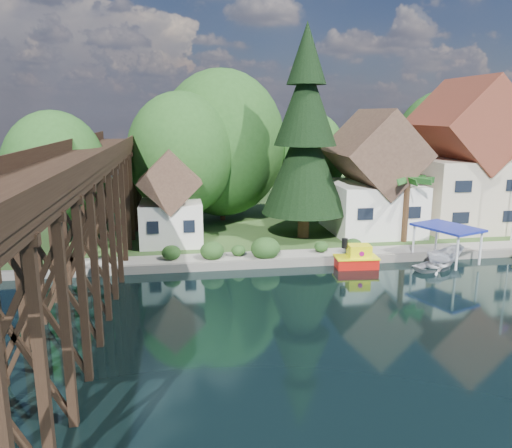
# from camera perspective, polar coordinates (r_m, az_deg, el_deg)

# --- Properties ---
(ground) EXTENTS (140.00, 140.00, 0.00)m
(ground) POSITION_cam_1_polar(r_m,az_deg,el_deg) (30.60, 11.51, -9.05)
(ground) COLOR black
(ground) RESTS_ON ground
(bank) EXTENTS (140.00, 52.00, 0.50)m
(bank) POSITION_cam_1_polar(r_m,az_deg,el_deg) (62.43, 0.81, 2.53)
(bank) COLOR #2E4E1F
(bank) RESTS_ON ground
(seawall) EXTENTS (60.00, 0.40, 0.62)m
(seawall) POSITION_cam_1_polar(r_m,az_deg,el_deg) (38.95, 13.05, -3.91)
(seawall) COLOR slate
(seawall) RESTS_ON ground
(promenade) EXTENTS (50.00, 2.60, 0.06)m
(promenade) POSITION_cam_1_polar(r_m,az_deg,el_deg) (40.80, 15.01, -2.94)
(promenade) COLOR gray
(promenade) RESTS_ON bank
(trestle_bridge) EXTENTS (4.12, 44.18, 9.30)m
(trestle_bridge) POSITION_cam_1_polar(r_m,az_deg,el_deg) (32.83, -18.78, 1.73)
(trestle_bridge) COLOR black
(trestle_bridge) RESTS_ON ground
(house_left) EXTENTS (7.64, 8.64, 11.02)m
(house_left) POSITION_cam_1_polar(r_m,az_deg,el_deg) (46.34, 13.18, 4.80)
(house_left) COLOR white
(house_left) RESTS_ON bank
(house_center) EXTENTS (8.65, 9.18, 13.89)m
(house_center) POSITION_cam_1_polar(r_m,az_deg,el_deg) (50.66, 22.59, 6.27)
(house_center) COLOR beige
(house_center) RESTS_ON bank
(shed) EXTENTS (5.09, 5.40, 7.85)m
(shed) POSITION_cam_1_polar(r_m,az_deg,el_deg) (41.77, -9.71, 2.30)
(shed) COLOR white
(shed) RESTS_ON bank
(bg_trees) EXTENTS (49.90, 13.30, 10.57)m
(bg_trees) POSITION_cam_1_polar(r_m,az_deg,el_deg) (49.31, 4.46, 8.05)
(bg_trees) COLOR #382314
(bg_trees) RESTS_ON bank
(shrubs) EXTENTS (15.76, 2.47, 1.70)m
(shrubs) POSITION_cam_1_polar(r_m,az_deg,el_deg) (37.64, 0.13, -2.70)
(shrubs) COLOR #1F4519
(shrubs) RESTS_ON bank
(conifer) EXTENTS (7.26, 7.26, 17.87)m
(conifer) POSITION_cam_1_polar(r_m,az_deg,el_deg) (42.67, 5.65, 9.78)
(conifer) COLOR #382314
(conifer) RESTS_ON bank
(palm_tree) EXTENTS (5.12, 5.12, 5.84)m
(palm_tree) POSITION_cam_1_polar(r_m,az_deg,el_deg) (43.19, 16.93, 4.66)
(palm_tree) COLOR #382314
(palm_tree) RESTS_ON bank
(tugboat) EXTENTS (3.23, 1.92, 2.27)m
(tugboat) POSITION_cam_1_polar(r_m,az_deg,el_deg) (37.51, 11.44, -3.88)
(tugboat) COLOR red
(tugboat) RESTS_ON ground
(boat_white_a) EXTENTS (4.03, 3.36, 0.72)m
(boat_white_a) POSITION_cam_1_polar(r_m,az_deg,el_deg) (38.66, 19.87, -4.40)
(boat_white_a) COLOR silver
(boat_white_a) RESTS_ON ground
(boat_canopy) EXTENTS (4.57, 5.38, 2.93)m
(boat_canopy) POSITION_cam_1_polar(r_m,az_deg,el_deg) (39.98, 20.87, -2.59)
(boat_canopy) COLOR white
(boat_canopy) RESTS_ON ground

